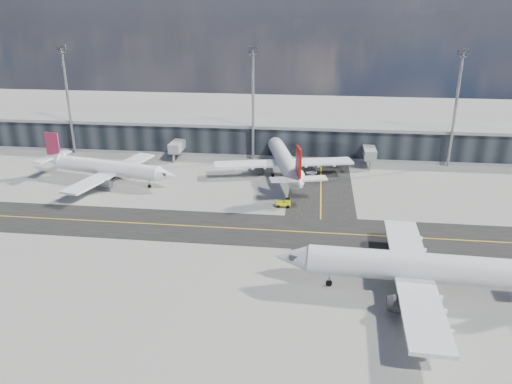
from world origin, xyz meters
TOP-DOWN VIEW (x-y plane):
  - ground at (0.00, 0.00)m, footprint 300.00×300.00m
  - taxiway_lanes at (3.91, 10.74)m, footprint 180.00×63.00m
  - terminal_concourse at (0.04, 54.93)m, footprint 152.00×19.80m
  - floodlight_masts at (0.00, 48.00)m, footprint 102.50×0.70m
  - airliner_af at (-31.12, 25.55)m, footprint 35.35×30.36m
  - airliner_redtail at (9.35, 34.54)m, footprint 33.57×39.06m
  - airliner_near at (32.48, -14.66)m, footprint 42.18×35.92m
  - baggage_tug at (10.70, 15.44)m, footprint 2.97×1.61m
  - service_van at (15.28, 38.43)m, footprint 3.78×6.25m

SIDE VIEW (x-z plane):
  - ground at x=0.00m, z-range 0.00..0.00m
  - taxiway_lanes at x=3.91m, z-range -0.01..0.03m
  - service_van at x=15.28m, z-range 0.00..1.62m
  - baggage_tug at x=10.70m, z-range 0.00..1.82m
  - airliner_af at x=-31.12m, z-range -1.79..8.76m
  - airliner_redtail at x=9.35m, z-range -1.98..9.69m
  - terminal_concourse at x=0.04m, z-range -0.31..8.49m
  - airliner_near at x=32.48m, z-range -2.12..10.39m
  - floodlight_masts at x=0.00m, z-range 1.16..30.06m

